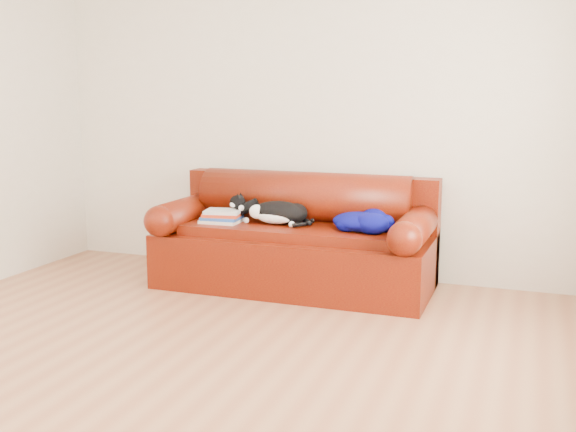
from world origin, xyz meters
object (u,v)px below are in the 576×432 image
(blanket, at_px, (362,221))
(cat, at_px, (278,213))
(sofa_base, at_px, (294,257))
(book_stack, at_px, (222,216))

(blanket, bearing_deg, cat, -179.35)
(sofa_base, relative_size, blanket, 3.96)
(cat, relative_size, blanket, 1.19)
(sofa_base, bearing_deg, cat, -162.13)
(book_stack, distance_m, cat, 0.44)
(book_stack, height_order, cat, cat)
(book_stack, bearing_deg, sofa_base, 12.79)
(cat, bearing_deg, sofa_base, 10.52)
(book_stack, distance_m, blanket, 1.10)
(blanket, bearing_deg, book_stack, -175.08)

